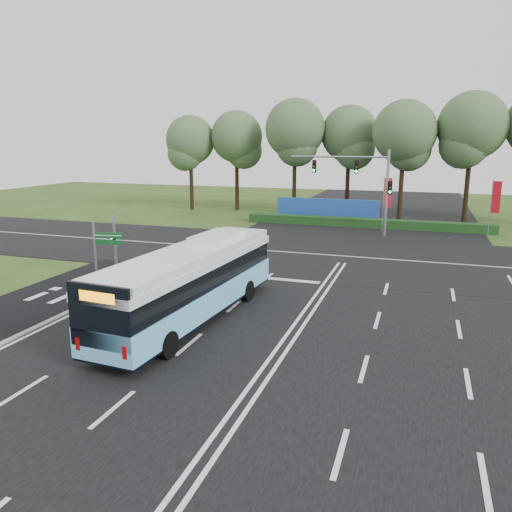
{
  "coord_description": "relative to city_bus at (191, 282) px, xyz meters",
  "views": [
    {
      "loc": [
        4.8,
        -21.1,
        7.62
      ],
      "look_at": [
        -2.94,
        2.0,
        2.02
      ],
      "focal_mm": 35.0,
      "sensor_mm": 36.0,
      "label": 1
    }
  ],
  "objects": [
    {
      "name": "blue_hoarding",
      "position": [
        0.37,
        29.45,
        -0.62
      ],
      "size": [
        10.0,
        0.3,
        2.2
      ],
      "primitive_type": "cube",
      "color": "#1F4CAA",
      "rests_on": "ground"
    },
    {
      "name": "road_cross",
      "position": [
        4.37,
        14.45,
        -1.7
      ],
      "size": [
        120.0,
        14.0,
        0.05
      ],
      "primitive_type": "cube",
      "color": "black",
      "rests_on": "ground"
    },
    {
      "name": "banner_flag_right",
      "position": [
        14.58,
        24.7,
        1.34
      ],
      "size": [
        0.69,
        0.15,
        4.7
      ],
      "rotation": [
        0.0,
        0.0,
        -0.14
      ],
      "color": "gray",
      "rests_on": "ground"
    },
    {
      "name": "eucalyptus_row",
      "position": [
        6.52,
        33.09,
        7.02
      ],
      "size": [
        46.63,
        9.47,
        12.78
      ],
      "color": "black",
      "rests_on": "ground"
    },
    {
      "name": "bike_path",
      "position": [
        -8.13,
        -0.55,
        -1.69
      ],
      "size": [
        5.0,
        18.0,
        0.06
      ],
      "primitive_type": "cube",
      "color": "black",
      "rests_on": "ground"
    },
    {
      "name": "kerb_strip",
      "position": [
        -5.73,
        -0.55,
        -1.66
      ],
      "size": [
        0.25,
        18.0,
        0.12
      ],
      "primitive_type": "cube",
      "color": "gray",
      "rests_on": "ground"
    },
    {
      "name": "road_main",
      "position": [
        4.37,
        2.45,
        -1.7
      ],
      "size": [
        20.0,
        120.0,
        0.04
      ],
      "primitive_type": "cube",
      "color": "black",
      "rests_on": "ground"
    },
    {
      "name": "banner_flag_mid",
      "position": [
        6.21,
        25.31,
        1.34
      ],
      "size": [
        0.65,
        0.32,
        4.71
      ],
      "rotation": [
        0.0,
        0.0,
        0.42
      ],
      "color": "gray",
      "rests_on": "ground"
    },
    {
      "name": "pedestrian_signal",
      "position": [
        -6.57,
        4.09,
        0.32
      ],
      "size": [
        0.35,
        0.43,
        3.75
      ],
      "rotation": [
        0.0,
        0.0,
        -0.37
      ],
      "color": "gray",
      "rests_on": "ground"
    },
    {
      "name": "traffic_light_gantry",
      "position": [
        4.58,
        22.95,
        2.94
      ],
      "size": [
        8.41,
        0.28,
        7.0
      ],
      "color": "gray",
      "rests_on": "ground"
    },
    {
      "name": "hedge",
      "position": [
        4.37,
        26.95,
        -1.32
      ],
      "size": [
        22.0,
        1.2,
        0.8
      ],
      "primitive_type": "cube",
      "color": "#183D16",
      "rests_on": "ground"
    },
    {
      "name": "ground",
      "position": [
        4.37,
        2.45,
        -1.72
      ],
      "size": [
        120.0,
        120.0,
        0.0
      ],
      "primitive_type": "plane",
      "color": "#2C4918",
      "rests_on": "ground"
    },
    {
      "name": "city_bus",
      "position": [
        0.0,
        0.0,
        0.0
      ],
      "size": [
        3.32,
        12.07,
        3.42
      ],
      "rotation": [
        0.0,
        0.0,
        -0.07
      ],
      "color": "#6BC6FA",
      "rests_on": "ground"
    },
    {
      "name": "street_sign",
      "position": [
        -5.54,
        1.5,
        0.72
      ],
      "size": [
        1.49,
        0.37,
        3.87
      ],
      "rotation": [
        0.0,
        0.0,
        0.2
      ],
      "color": "gray",
      "rests_on": "ground"
    }
  ]
}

